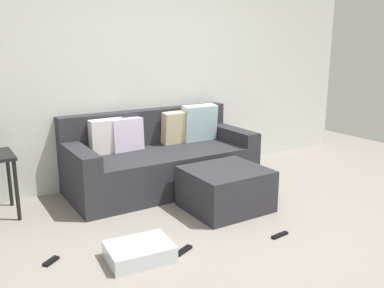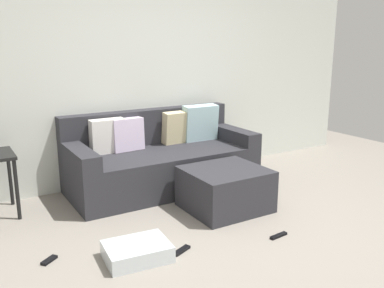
{
  "view_description": "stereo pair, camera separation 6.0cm",
  "coord_description": "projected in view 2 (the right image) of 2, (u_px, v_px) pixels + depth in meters",
  "views": [
    {
      "loc": [
        -2.26,
        -2.48,
        1.66
      ],
      "look_at": [
        0.01,
        1.16,
        0.6
      ],
      "focal_mm": 38.89,
      "sensor_mm": 36.0,
      "label": 1
    },
    {
      "loc": [
        -2.2,
        -2.51,
        1.66
      ],
      "look_at": [
        0.01,
        1.16,
        0.6
      ],
      "focal_mm": 38.89,
      "sensor_mm": 36.0,
      "label": 2
    }
  ],
  "objects": [
    {
      "name": "remote_under_side_table",
      "position": [
        49.0,
        260.0,
        3.23
      ],
      "size": [
        0.14,
        0.13,
        0.02
      ],
      "primitive_type": "cube",
      "rotation": [
        0.0,
        0.0,
        0.64
      ],
      "color": "black",
      "rests_on": "ground_plane"
    },
    {
      "name": "remote_near_ottoman",
      "position": [
        279.0,
        236.0,
        3.63
      ],
      "size": [
        0.19,
        0.06,
        0.02
      ],
      "primitive_type": "cube",
      "rotation": [
        0.0,
        0.0,
        0.11
      ],
      "color": "black",
      "rests_on": "ground_plane"
    },
    {
      "name": "remote_by_storage_bin",
      "position": [
        182.0,
        250.0,
        3.38
      ],
      "size": [
        0.19,
        0.12,
        0.02
      ],
      "primitive_type": "cube",
      "rotation": [
        0.0,
        0.0,
        0.41
      ],
      "color": "black",
      "rests_on": "ground_plane"
    },
    {
      "name": "storage_bin",
      "position": [
        137.0,
        251.0,
        3.25
      ],
      "size": [
        0.53,
        0.42,
        0.13
      ],
      "primitive_type": "cube",
      "rotation": [
        0.0,
        0.0,
        -0.1
      ],
      "color": "silver",
      "rests_on": "ground_plane"
    },
    {
      "name": "wall_back",
      "position": [
        151.0,
        79.0,
        5.06
      ],
      "size": [
        6.3,
        0.1,
        2.44
      ],
      "primitive_type": "cube",
      "color": "silver",
      "rests_on": "ground_plane"
    },
    {
      "name": "ground_plane",
      "position": [
        261.0,
        239.0,
        3.59
      ],
      "size": [
        8.19,
        8.19,
        0.0
      ],
      "primitive_type": "plane",
      "color": "gray"
    },
    {
      "name": "couch_sectional",
      "position": [
        161.0,
        159.0,
        4.84
      ],
      "size": [
        2.14,
        0.94,
        0.9
      ],
      "color": "#2D2D33",
      "rests_on": "ground_plane"
    },
    {
      "name": "ottoman",
      "position": [
        225.0,
        189.0,
        4.21
      ],
      "size": [
        0.78,
        0.71,
        0.42
      ],
      "primitive_type": "cube",
      "color": "#2D2D33",
      "rests_on": "ground_plane"
    }
  ]
}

